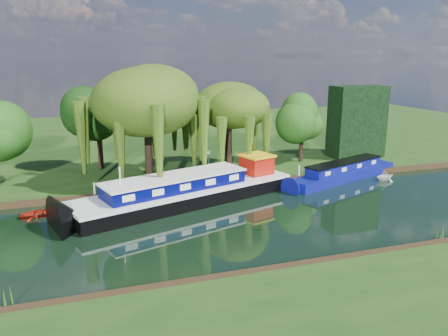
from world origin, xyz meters
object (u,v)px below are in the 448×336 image
object	(u,v)px
narrowboat	(344,172)
red_dinghy	(39,216)
dutch_barge	(189,190)
white_cruiser	(384,180)

from	to	relation	value
narrowboat	red_dinghy	world-z (taller)	narrowboat
dutch_barge	red_dinghy	bearing A→B (deg)	160.52
dutch_barge	narrowboat	distance (m)	16.07
dutch_barge	narrowboat	xyz separation A→B (m)	(15.94, 2.03, -0.29)
dutch_barge	red_dinghy	world-z (taller)	dutch_barge
narrowboat	dutch_barge	bearing A→B (deg)	167.41
dutch_barge	white_cruiser	bearing A→B (deg)	-16.23
narrowboat	red_dinghy	distance (m)	27.50
dutch_barge	red_dinghy	size ratio (longest dim) A/B	7.10
white_cruiser	dutch_barge	bearing A→B (deg)	84.24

